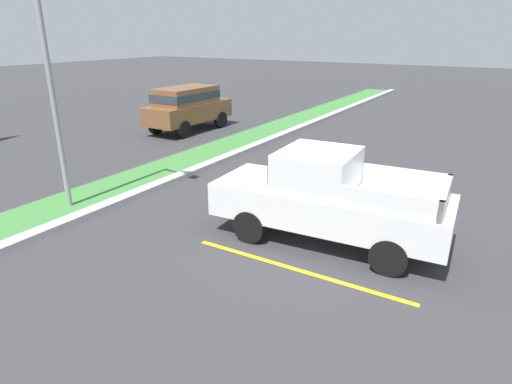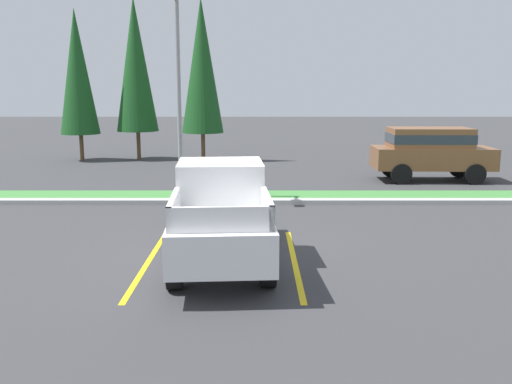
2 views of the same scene
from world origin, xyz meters
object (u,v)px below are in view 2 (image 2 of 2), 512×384
object	(u,v)px
cypress_tree_left_inner	(137,65)
cypress_tree_center	(203,66)
cypress_tree_leftmost	(79,72)
suv_distant	(432,150)
pickup_truck_main	(222,213)
street_light	(179,84)

from	to	relation	value
cypress_tree_left_inner	cypress_tree_center	bearing A→B (deg)	-12.05
cypress_tree_leftmost	suv_distant	bearing A→B (deg)	-21.86
cypress_tree_left_inner	cypress_tree_center	world-z (taller)	cypress_tree_left_inner
cypress_tree_leftmost	cypress_tree_left_inner	size ratio (longest dim) A/B	0.92
pickup_truck_main	cypress_tree_center	size ratio (longest dim) A/B	0.67
suv_distant	cypress_tree_left_inner	world-z (taller)	cypress_tree_left_inner
suv_distant	street_light	distance (m)	10.43
street_light	cypress_tree_left_inner	world-z (taller)	cypress_tree_left_inner
cypress_tree_left_inner	cypress_tree_center	distance (m)	3.49
pickup_truck_main	cypress_tree_leftmost	size ratio (longest dim) A/B	0.71
suv_distant	cypress_tree_leftmost	xyz separation A→B (m)	(-15.81, 6.34, 3.18)
street_light	cypress_tree_left_inner	bearing A→B (deg)	108.83
suv_distant	street_light	world-z (taller)	street_light
street_light	cypress_tree_leftmost	world-z (taller)	cypress_tree_leftmost
cypress_tree_leftmost	cypress_tree_left_inner	xyz separation A→B (m)	(2.82, 0.45, 0.37)
cypress_tree_left_inner	cypress_tree_center	size ratio (longest dim) A/B	1.02
pickup_truck_main	cypress_tree_leftmost	xyz separation A→B (m)	(-8.16, 16.67, 3.38)
pickup_truck_main	suv_distant	xyz separation A→B (m)	(7.65, 10.33, 0.20)
pickup_truck_main	suv_distant	world-z (taller)	same
suv_distant	street_light	size ratio (longest dim) A/B	0.72
cypress_tree_center	cypress_tree_leftmost	bearing A→B (deg)	177.45
cypress_tree_leftmost	street_light	bearing A→B (deg)	-57.54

